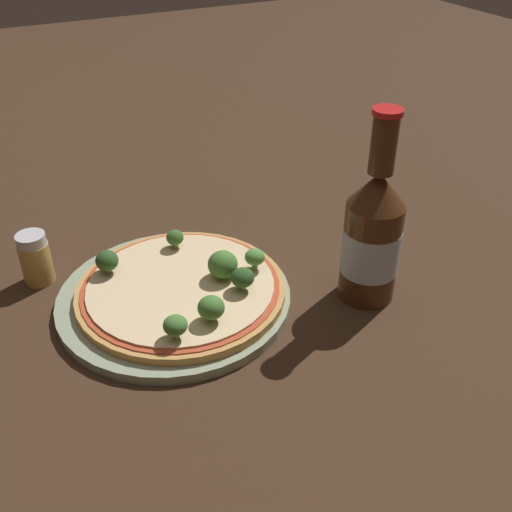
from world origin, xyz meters
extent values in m
plane|color=#3D2819|center=(0.00, 0.00, 0.00)|extent=(3.00, 3.00, 0.00)
cylinder|color=#93A384|center=(0.01, -0.02, 0.01)|extent=(0.27, 0.27, 0.01)
cylinder|color=tan|center=(0.01, -0.02, 0.02)|extent=(0.24, 0.24, 0.01)
cylinder|color=#B74728|center=(0.01, -0.02, 0.02)|extent=(0.23, 0.23, 0.00)
cylinder|color=beige|center=(0.01, -0.02, 0.02)|extent=(0.22, 0.22, 0.00)
cylinder|color=#7A9E5B|center=(-0.02, -0.11, 0.03)|extent=(0.01, 0.01, 0.01)
ellipsoid|color=#477A33|center=(-0.02, -0.11, 0.04)|extent=(0.03, 0.03, 0.02)
cylinder|color=#7A9E5B|center=(0.07, -0.06, 0.03)|extent=(0.01, 0.01, 0.01)
ellipsoid|color=#2D5123|center=(0.07, -0.06, 0.04)|extent=(0.03, 0.03, 0.02)
cylinder|color=#7A9E5B|center=(0.06, -0.03, 0.03)|extent=(0.01, 0.01, 0.01)
ellipsoid|color=#477A33|center=(0.06, -0.03, 0.04)|extent=(0.04, 0.04, 0.03)
cylinder|color=#7A9E5B|center=(0.02, -0.10, 0.03)|extent=(0.01, 0.01, 0.01)
ellipsoid|color=#477A33|center=(0.02, -0.10, 0.04)|extent=(0.03, 0.03, 0.03)
cylinder|color=#7A9E5B|center=(0.11, -0.03, 0.03)|extent=(0.01, 0.01, 0.01)
ellipsoid|color=#568E3D|center=(0.11, -0.03, 0.04)|extent=(0.02, 0.02, 0.02)
cylinder|color=#7A9E5B|center=(-0.05, 0.04, 0.03)|extent=(0.01, 0.01, 0.01)
ellipsoid|color=#2D5123|center=(-0.05, 0.04, 0.04)|extent=(0.03, 0.03, 0.02)
cylinder|color=#7A9E5B|center=(0.04, 0.06, 0.03)|extent=(0.01, 0.01, 0.01)
ellipsoid|color=#386628|center=(0.04, 0.06, 0.04)|extent=(0.02, 0.02, 0.02)
cylinder|color=#472814|center=(0.22, -0.11, 0.06)|extent=(0.07, 0.07, 0.12)
cylinder|color=#B2BCD1|center=(0.22, -0.11, 0.06)|extent=(0.07, 0.07, 0.06)
cone|color=#472814|center=(0.22, -0.11, 0.14)|extent=(0.07, 0.07, 0.04)
cylinder|color=#472814|center=(0.22, -0.11, 0.19)|extent=(0.03, 0.03, 0.06)
cylinder|color=red|center=(0.22, -0.11, 0.23)|extent=(0.03, 0.03, 0.01)
cylinder|color=tan|center=(-0.13, 0.10, 0.03)|extent=(0.04, 0.04, 0.05)
cylinder|color=silver|center=(-0.13, 0.10, 0.06)|extent=(0.04, 0.04, 0.01)
camera|label=1|loc=(-0.16, -0.56, 0.44)|focal=42.00mm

